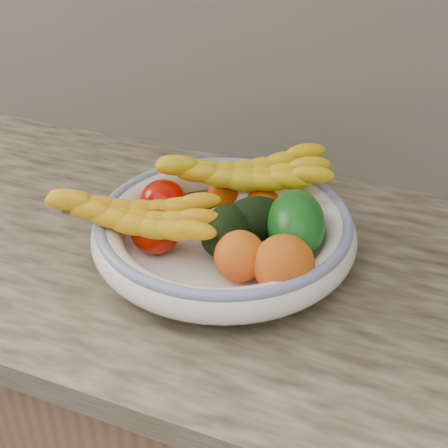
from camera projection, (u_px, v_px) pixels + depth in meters
kitchen_counter at (229, 433)px, 1.20m from camera, size 2.44×0.66×1.40m
fruit_bowl at (224, 231)px, 0.92m from camera, size 0.39×0.39×0.08m
clementine_back_left at (223, 192)px, 1.01m from camera, size 0.05×0.05×0.05m
clementine_back_right at (263, 202)px, 0.98m from camera, size 0.07×0.07×0.05m
tomato_left at (163, 201)px, 0.97m from camera, size 0.08×0.08×0.07m
tomato_near_left at (155, 231)px, 0.89m from camera, size 0.09×0.09×0.06m
avocado_center at (226, 231)px, 0.89m from camera, size 0.08×0.10×0.07m
avocado_right at (254, 219)px, 0.92m from camera, size 0.12×0.12×0.07m
green_mango at (296, 224)px, 0.88m from camera, size 0.15×0.16×0.11m
peach_front at (240, 256)px, 0.84m from camera, size 0.08×0.08×0.07m
peach_right at (284, 265)px, 0.82m from camera, size 0.09×0.09×0.08m
banana_bunch_back at (243, 178)px, 0.98m from camera, size 0.31×0.21×0.08m
banana_bunch_front at (134, 220)px, 0.88m from camera, size 0.28×0.18×0.07m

